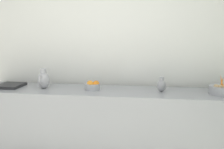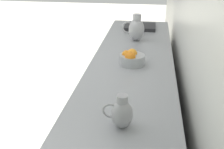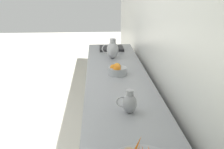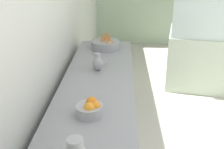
% 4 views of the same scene
% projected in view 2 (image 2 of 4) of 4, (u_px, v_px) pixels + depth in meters
% --- Properties ---
extents(tile_wall_left, '(0.10, 8.50, 3.00)m').
position_uv_depth(tile_wall_left, '(222.00, 0.00, 1.22)').
color(tile_wall_left, silver).
rests_on(tile_wall_left, ground_plane).
extents(prep_counter, '(0.65, 3.33, 0.89)m').
position_uv_depth(prep_counter, '(127.00, 130.00, 2.16)').
color(prep_counter, gray).
rests_on(prep_counter, ground_plane).
extents(orange_bowl, '(0.19, 0.19, 0.12)m').
position_uv_depth(orange_bowl, '(131.00, 58.00, 2.16)').
color(orange_bowl, '#9EA0A5').
rests_on(orange_bowl, prep_counter).
extents(metal_pitcher_tall, '(0.21, 0.15, 0.25)m').
position_uv_depth(metal_pitcher_tall, '(136.00, 29.00, 2.71)').
color(metal_pitcher_tall, '#A3A3A8').
rests_on(metal_pitcher_tall, prep_counter).
extents(metal_pitcher_short, '(0.15, 0.11, 0.18)m').
position_uv_depth(metal_pitcher_short, '(122.00, 113.00, 1.39)').
color(metal_pitcher_short, '#939399').
rests_on(metal_pitcher_short, prep_counter).
extents(counter_sink_basin, '(0.34, 0.30, 0.04)m').
position_uv_depth(counter_sink_basin, '(140.00, 27.00, 3.17)').
color(counter_sink_basin, '#232326').
rests_on(counter_sink_basin, prep_counter).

